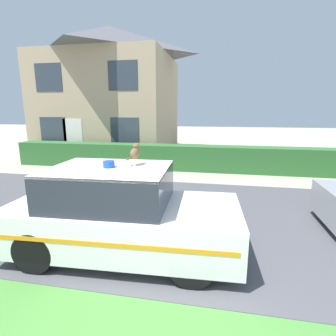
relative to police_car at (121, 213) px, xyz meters
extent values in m
cube|color=#4C4C51|center=(1.10, 1.85, -0.74)|extent=(28.00, 5.90, 0.01)
cube|color=#2D662D|center=(0.07, 6.90, -0.22)|extent=(15.04, 0.89, 1.05)
cylinder|color=black|center=(1.32, -0.71, -0.40)|extent=(0.68, 0.23, 0.67)
cylinder|color=black|center=(1.25, 0.82, -0.40)|extent=(0.68, 0.23, 0.67)
cylinder|color=black|center=(-1.12, -0.82, -0.40)|extent=(0.68, 0.23, 0.67)
cylinder|color=black|center=(-1.19, 0.71, -0.40)|extent=(0.68, 0.23, 0.67)
cube|color=white|center=(0.07, 0.00, -0.18)|extent=(4.01, 1.91, 0.74)
cube|color=#232833|center=(-0.17, -0.01, 0.50)|extent=(2.06, 1.65, 0.63)
cube|color=white|center=(-0.17, -0.01, 0.79)|extent=(2.06, 1.65, 0.04)
cube|color=orange|center=(0.11, -0.87, -0.13)|extent=(3.74, 0.18, 0.07)
cube|color=orange|center=(0.03, 0.87, -0.13)|extent=(3.74, 0.18, 0.07)
cylinder|color=blue|center=(-0.17, -0.01, 0.87)|extent=(0.19, 0.19, 0.11)
ellipsoid|color=brown|center=(0.20, 0.25, 1.02)|extent=(0.16, 0.23, 0.19)
ellipsoid|color=beige|center=(0.21, 0.33, 1.00)|extent=(0.09, 0.07, 0.11)
sphere|color=brown|center=(0.21, 0.34, 1.13)|extent=(0.11, 0.11, 0.11)
cone|color=brown|center=(0.24, 0.34, 1.18)|extent=(0.04, 0.04, 0.05)
cone|color=brown|center=(0.18, 0.34, 1.18)|extent=(0.04, 0.04, 0.05)
cylinder|color=brown|center=(0.12, 0.17, 0.94)|extent=(0.04, 0.18, 0.03)
cube|color=tan|center=(-4.60, 10.86, 1.98)|extent=(6.79, 6.25, 5.45)
pyramid|color=#56565B|center=(-4.60, 10.86, 5.51)|extent=(7.13, 6.56, 1.63)
cube|color=white|center=(-5.42, 7.73, 0.30)|extent=(1.00, 0.02, 2.10)
cube|color=#333D47|center=(-6.47, 7.73, 0.78)|extent=(1.40, 0.02, 1.30)
cube|color=#333D47|center=(-2.73, 7.73, 0.78)|extent=(1.40, 0.02, 1.30)
cube|color=#333D47|center=(-6.47, 7.73, 3.28)|extent=(1.40, 0.02, 1.30)
cube|color=#333D47|center=(-2.73, 7.73, 3.28)|extent=(1.40, 0.02, 1.30)
camera|label=1|loc=(1.62, -4.05, 1.75)|focal=28.00mm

